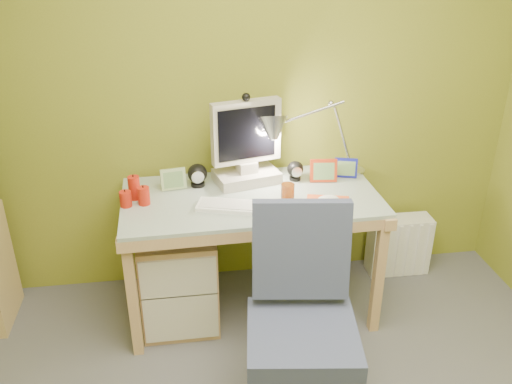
{
  "coord_description": "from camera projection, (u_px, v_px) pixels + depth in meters",
  "views": [
    {
      "loc": [
        -0.34,
        -1.3,
        1.98
      ],
      "look_at": [
        0.0,
        1.0,
        0.85
      ],
      "focal_mm": 38.0,
      "sensor_mm": 36.0,
      "label": 1
    }
  ],
  "objects": [
    {
      "name": "wall_back",
      "position": [
        240.0,
        87.0,
        2.96
      ],
      "size": [
        3.2,
        0.01,
        2.4
      ],
      "primitive_type": "cube",
      "color": "olive",
      "rests_on": "floor"
    },
    {
      "name": "desk",
      "position": [
        251.0,
        253.0,
        3.0
      ],
      "size": [
        1.36,
        0.71,
        0.72
      ],
      "primitive_type": null,
      "rotation": [
        0.0,
        0.0,
        0.03
      ],
      "color": "tan",
      "rests_on": "floor"
    },
    {
      "name": "monitor",
      "position": [
        246.0,
        140.0,
        2.9
      ],
      "size": [
        0.4,
        0.29,
        0.49
      ],
      "primitive_type": null,
      "rotation": [
        0.0,
        0.0,
        0.24
      ],
      "color": "#B9B2A7",
      "rests_on": "desk"
    },
    {
      "name": "speaker_left",
      "position": [
        197.0,
        175.0,
        2.92
      ],
      "size": [
        0.12,
        0.12,
        0.13
      ],
      "primitive_type": null,
      "rotation": [
        0.0,
        0.0,
        0.14
      ],
      "color": "black",
      "rests_on": "desk"
    },
    {
      "name": "speaker_right",
      "position": [
        295.0,
        171.0,
        3.0
      ],
      "size": [
        0.09,
        0.09,
        0.11
      ],
      "primitive_type": null,
      "rotation": [
        0.0,
        0.0,
        -0.02
      ],
      "color": "black",
      "rests_on": "desk"
    },
    {
      "name": "keyboard",
      "position": [
        239.0,
        207.0,
        2.71
      ],
      "size": [
        0.44,
        0.25,
        0.02
      ],
      "primitive_type": "cube",
      "rotation": [
        0.0,
        0.0,
        -0.29
      ],
      "color": "white",
      "rests_on": "desk"
    },
    {
      "name": "mousepad",
      "position": [
        328.0,
        202.0,
        2.77
      ],
      "size": [
        0.25,
        0.2,
        0.01
      ],
      "primitive_type": "cube",
      "rotation": [
        0.0,
        0.0,
        -0.25
      ],
      "color": "#E45623",
      "rests_on": "desk"
    },
    {
      "name": "mouse",
      "position": [
        328.0,
        199.0,
        2.76
      ],
      "size": [
        0.11,
        0.07,
        0.04
      ],
      "primitive_type": "ellipsoid",
      "rotation": [
        0.0,
        0.0,
        0.0
      ],
      "color": "white",
      "rests_on": "mousepad"
    },
    {
      "name": "amber_tumbler",
      "position": [
        288.0,
        192.0,
        2.78
      ],
      "size": [
        0.07,
        0.07,
        0.09
      ],
      "primitive_type": "cylinder",
      "rotation": [
        0.0,
        0.0,
        0.05
      ],
      "color": "#9B4516",
      "rests_on": "desk"
    },
    {
      "name": "candle_cluster",
      "position": [
        134.0,
        191.0,
        2.75
      ],
      "size": [
        0.19,
        0.17,
        0.12
      ],
      "primitive_type": null,
      "rotation": [
        0.0,
        0.0,
        -0.19
      ],
      "color": "red",
      "rests_on": "desk"
    },
    {
      "name": "photo_frame_red",
      "position": [
        323.0,
        171.0,
        2.98
      ],
      "size": [
        0.15,
        0.04,
        0.13
      ],
      "primitive_type": "cube",
      "rotation": [
        0.0,
        0.0,
        -0.1
      ],
      "color": "red",
      "rests_on": "desk"
    },
    {
      "name": "photo_frame_blue",
      "position": [
        346.0,
        168.0,
        3.04
      ],
      "size": [
        0.13,
        0.05,
        0.11
      ],
      "primitive_type": "cube",
      "rotation": [
        0.0,
        0.0,
        -0.29
      ],
      "color": "#151997",
      "rests_on": "desk"
    },
    {
      "name": "photo_frame_green",
      "position": [
        173.0,
        179.0,
        2.89
      ],
      "size": [
        0.13,
        0.04,
        0.11
      ],
      "primitive_type": "cube",
      "rotation": [
        0.0,
        0.0,
        0.16
      ],
      "color": "#ACC98A",
      "rests_on": "desk"
    },
    {
      "name": "desk_lamp",
      "position": [
        329.0,
        121.0,
        2.92
      ],
      "size": [
        0.65,
        0.4,
        0.65
      ],
      "primitive_type": null,
      "rotation": [
        0.0,
        0.0,
        0.24
      ],
      "color": "#A8A9AD",
      "rests_on": "desk"
    },
    {
      "name": "task_chair",
      "position": [
        303.0,
        334.0,
        2.24
      ],
      "size": [
        0.59,
        0.59,
        0.94
      ],
      "primitive_type": null,
      "rotation": [
        0.0,
        0.0,
        -0.14
      ],
      "color": "#3D4464",
      "rests_on": "floor"
    },
    {
      "name": "radiator",
      "position": [
        399.0,
        245.0,
        3.41
      ],
      "size": [
        0.38,
        0.15,
        0.38
      ],
      "primitive_type": "cube",
      "rotation": [
        0.0,
        0.0,
        -0.01
      ],
      "color": "white",
      "rests_on": "floor"
    }
  ]
}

